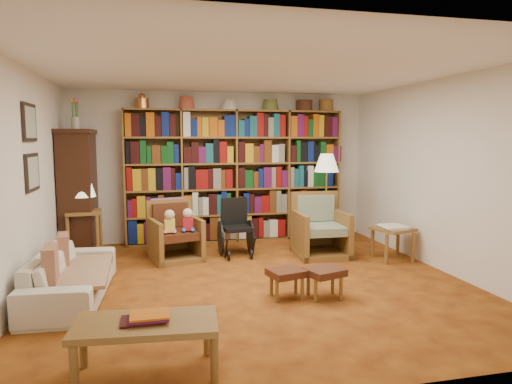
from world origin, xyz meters
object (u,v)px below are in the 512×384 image
object	(u,v)px
side_table_papers	(393,232)
footstool_a	(287,275)
side_table_lamp	(84,222)
floor_lamp	(327,167)
armchair_sage	(318,231)
sofa	(71,276)
footstool_b	(325,274)
wheelchair	(236,229)
coffee_table	(146,328)
armchair_leather	(175,234)

from	to	relation	value
side_table_papers	footstool_a	size ratio (longest dim) A/B	1.39
side_table_lamp	floor_lamp	distance (m)	3.77
floor_lamp	armchair_sage	bearing A→B (deg)	-121.78
sofa	footstool_b	bearing A→B (deg)	-98.93
armchair_sage	wheelchair	size ratio (longest dim) A/B	1.10
side_table_lamp	coffee_table	world-z (taller)	side_table_lamp
wheelchair	side_table_papers	bearing A→B (deg)	-20.86
armchair_sage	wheelchair	world-z (taller)	armchair_sage
side_table_lamp	armchair_leather	size ratio (longest dim) A/B	0.81
side_table_lamp	armchair_sage	size ratio (longest dim) A/B	0.75
armchair_sage	floor_lamp	distance (m)	1.10
sofa	coffee_table	size ratio (longest dim) A/B	1.65
armchair_leather	sofa	bearing A→B (deg)	-128.72
armchair_leather	wheelchair	xyz separation A→B (m)	(0.89, 0.04, 0.03)
coffee_table	side_table_papers	bearing A→B (deg)	36.48
sofa	footstool_a	bearing A→B (deg)	-99.00
side_table_lamp	side_table_papers	distance (m)	4.45
armchair_sage	side_table_papers	distance (m)	1.07
footstool_b	wheelchair	bearing A→B (deg)	106.02
sofa	side_table_papers	distance (m)	4.26
armchair_sage	floor_lamp	bearing A→B (deg)	58.22
side_table_papers	footstool_a	xyz separation A→B (m)	(-1.93, -1.19, -0.14)
footstool_b	coffee_table	bearing A→B (deg)	-146.36
sofa	side_table_lamp	world-z (taller)	side_table_lamp
floor_lamp	footstool_a	distance (m)	2.78
side_table_lamp	side_table_papers	xyz separation A→B (m)	(4.30, -1.12, -0.13)
coffee_table	wheelchair	bearing A→B (deg)	69.10
sofa	footstool_a	distance (m)	2.32
footstool_a	coffee_table	bearing A→B (deg)	-137.82
wheelchair	side_table_papers	size ratio (longest dim) A/B	1.37
wheelchair	side_table_papers	xyz separation A→B (m)	(2.13, -0.81, 0.01)
footstool_a	side_table_papers	bearing A→B (deg)	31.52
coffee_table	sofa	bearing A→B (deg)	113.81
floor_lamp	footstool_b	distance (m)	2.68
armchair_leather	wheelchair	bearing A→B (deg)	2.30
floor_lamp	side_table_lamp	bearing A→B (deg)	178.67
side_table_papers	side_table_lamp	bearing A→B (deg)	165.39
side_table_lamp	coffee_table	xyz separation A→B (m)	(0.90, -3.63, -0.17)
sofa	footstool_a	xyz separation A→B (m)	(2.27, -0.49, 0.00)
wheelchair	floor_lamp	world-z (taller)	floor_lamp
side_table_papers	footstool_b	size ratio (longest dim) A/B	1.32
footstool_b	coffee_table	distance (m)	2.24
armchair_sage	wheelchair	xyz separation A→B (m)	(-1.21, 0.28, 0.03)
floor_lamp	side_table_papers	distance (m)	1.49
side_table_lamp	footstool_a	world-z (taller)	side_table_lamp
side_table_lamp	footstool_a	size ratio (longest dim) A/B	1.55
sofa	side_table_papers	bearing A→B (deg)	-77.38
sofa	armchair_sage	distance (m)	3.50
sofa	armchair_sage	size ratio (longest dim) A/B	1.92
armchair_leather	coffee_table	size ratio (longest dim) A/B	0.80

